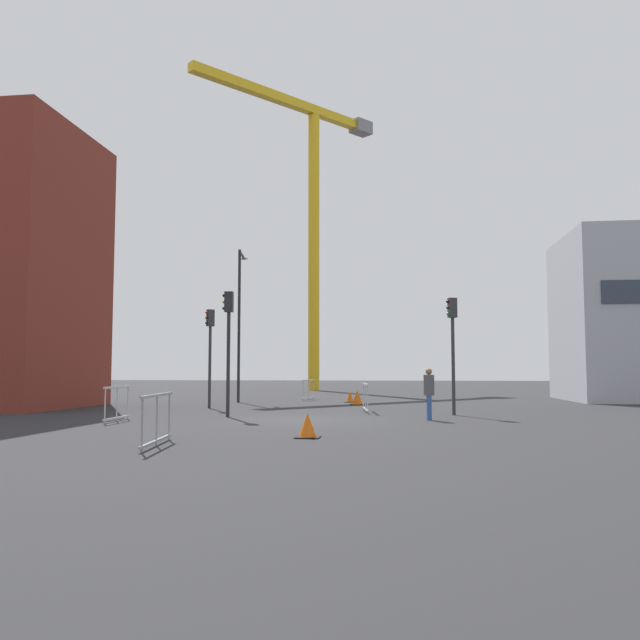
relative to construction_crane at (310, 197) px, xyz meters
name	(u,v)px	position (x,y,z in m)	size (l,w,h in m)	color
ground	(300,420)	(3.93, -29.83, -15.42)	(160.00, 160.00, 0.00)	#28282B
construction_crane	(310,197)	(0.00, 0.00, 0.00)	(12.35, 14.17, 23.19)	gold
streetlamp_tall	(240,312)	(-0.86, -18.90, -10.91)	(0.54, 2.05, 7.59)	#232326
traffic_light_verge	(228,333)	(1.31, -28.96, -12.58)	(0.38, 0.25, 4.26)	#232326
traffic_light_near	(210,342)	(-0.78, -24.16, -12.66)	(0.37, 0.36, 4.11)	#2D2D30
traffic_light_far	(453,336)	(8.96, -27.07, -12.65)	(0.39, 0.31, 4.14)	#2D2D30
pedestrian_walking	(429,390)	(8.01, -29.52, -14.47)	(0.34, 0.34, 1.64)	#33519E
safety_barrier_rear	(308,389)	(2.21, -16.03, -14.85)	(0.35, 2.22, 1.08)	#B2B5BA
safety_barrier_right_run	(117,403)	(-1.60, -31.17, -14.86)	(0.12, 1.94, 1.08)	#B2B5BA
safety_barrier_front	(157,419)	(2.07, -37.31, -14.85)	(0.38, 2.51, 1.08)	gray
safety_barrier_left_run	(365,397)	(5.79, -25.74, -14.85)	(0.38, 2.51, 1.08)	#B2B5BA
traffic_cone_by_barrier	(350,397)	(4.61, -18.37, -15.17)	(0.54, 0.54, 0.55)	black
traffic_cone_striped	(357,398)	(5.14, -20.70, -15.11)	(0.66, 0.66, 0.67)	black
traffic_cone_orange	(308,426)	(4.97, -35.31, -15.15)	(0.57, 0.57, 0.58)	black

